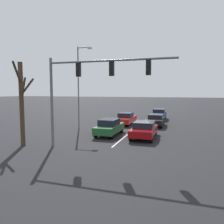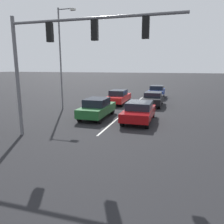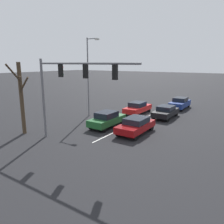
% 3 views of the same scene
% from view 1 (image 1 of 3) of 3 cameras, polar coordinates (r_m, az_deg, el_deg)
% --- Properties ---
extents(ground_plane, '(240.00, 240.00, 0.00)m').
position_cam_1_polar(ground_plane, '(26.67, 7.01, -3.53)').
color(ground_plane, black).
extents(lane_stripe_left_divider, '(0.12, 16.82, 0.01)m').
position_cam_1_polar(lane_stripe_left_divider, '(24.33, 5.95, -4.38)').
color(lane_stripe_left_divider, silver).
rests_on(lane_stripe_left_divider, ground_plane).
extents(car_darkgreen_midlane_front, '(1.80, 4.35, 1.54)m').
position_cam_1_polar(car_darkgreen_midlane_front, '(20.74, -0.69, -3.89)').
color(car_darkgreen_midlane_front, '#1E5928').
rests_on(car_darkgreen_midlane_front, ground_plane).
extents(car_maroon_leftlane_front, '(1.95, 4.41, 1.45)m').
position_cam_1_polar(car_maroon_leftlane_front, '(19.73, 8.38, -4.49)').
color(car_maroon_leftlane_front, maroon).
rests_on(car_maroon_leftlane_front, ground_plane).
extents(car_black_leftlane_second, '(1.84, 4.33, 1.41)m').
position_cam_1_polar(car_black_leftlane_second, '(26.49, 11.34, -2.01)').
color(car_black_leftlane_second, black).
rests_on(car_black_leftlane_second, ground_plane).
extents(car_red_midlane_second, '(1.78, 4.63, 1.50)m').
position_cam_1_polar(car_red_midlane_second, '(27.22, 3.66, -1.68)').
color(car_red_midlane_second, red).
rests_on(car_red_midlane_second, ground_plane).
extents(car_navy_leftlane_third, '(1.84, 4.43, 1.55)m').
position_cam_1_polar(car_navy_leftlane_third, '(32.54, 12.18, -0.56)').
color(car_navy_leftlane_third, navy).
rests_on(car_navy_leftlane_third, ground_plane).
extents(traffic_signal_gantry, '(9.06, 0.37, 6.58)m').
position_cam_1_polar(traffic_signal_gantry, '(15.44, -6.43, 8.21)').
color(traffic_signal_gantry, slate).
rests_on(traffic_signal_gantry, ground_plane).
extents(street_lamp_right_shoulder, '(1.70, 0.24, 8.99)m').
position_cam_1_polar(street_lamp_right_shoulder, '(24.52, -8.47, 7.59)').
color(street_lamp_right_shoulder, slate).
rests_on(street_lamp_right_shoulder, ground_plane).
extents(bare_tree_near, '(1.32, 1.82, 6.32)m').
position_cam_1_polar(bare_tree_near, '(17.69, -22.52, 2.61)').
color(bare_tree_near, '#423323').
rests_on(bare_tree_near, ground_plane).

